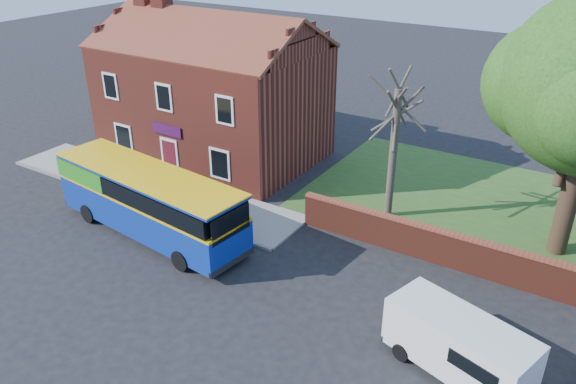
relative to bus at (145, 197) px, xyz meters
The scene contains 9 objects.
ground 4.90m from the bus, 32.53° to the right, with size 120.00×120.00×0.00m, color black.
pavement 4.86m from the bus, 133.70° to the left, with size 18.00×3.50×0.12m, color gray.
kerb 3.89m from the bus, 153.89° to the left, with size 18.00×0.15×0.14m, color slate.
grass_strip 19.96m from the bus, 32.02° to the left, with size 26.00×12.00×0.04m, color #426B28.
shop_building 9.72m from the bus, 109.31° to the left, with size 12.30×8.13×10.50m.
boundary_wall 17.48m from the bus, 15.08° to the left, with size 22.00×0.38×1.60m.
bus is the anchor object (origin of this frame).
van_near 14.87m from the bus, ahead, with size 5.01×3.15×2.05m.
bare_tree 11.59m from the bus, 39.30° to the left, with size 2.61×3.11×6.95m.
Camera 1 is at (13.56, -13.24, 13.36)m, focal length 35.00 mm.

